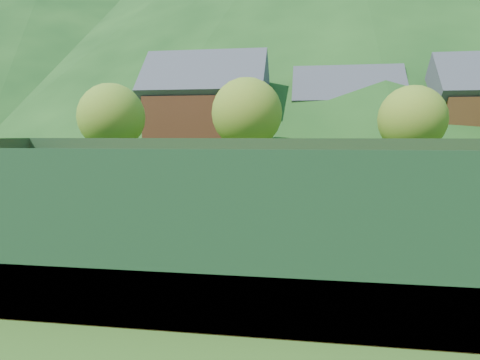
# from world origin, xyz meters

# --- Properties ---
(ground) EXTENTS (400.00, 400.00, 0.00)m
(ground) POSITION_xyz_m (0.00, 0.00, 0.00)
(ground) COLOR #2A4D18
(ground) RESTS_ON ground
(clay_court) EXTENTS (40.00, 24.00, 0.02)m
(clay_court) POSITION_xyz_m (0.00, 0.00, 0.01)
(clay_court) COLOR #B44B1D
(clay_court) RESTS_ON ground
(mountain_far) EXTENTS (280.00, 280.00, 110.00)m
(mountain_far) POSITION_xyz_m (10.00, 160.00, 55.00)
(mountain_far) COLOR #133412
(mountain_far) RESTS_ON ground
(mountain_far_left) EXTENTS (260.00, 260.00, 100.00)m
(mountain_far_left) POSITION_xyz_m (-90.00, 150.00, 50.00)
(mountain_far_left) COLOR #133412
(mountain_far_left) RESTS_ON ground
(coach) EXTENTS (0.79, 0.58, 2.01)m
(coach) POSITION_xyz_m (-4.88, -3.47, 1.02)
(coach) COLOR navy
(coach) RESTS_ON clay_court
(student_a) EXTENTS (0.81, 0.69, 1.46)m
(student_a) POSITION_xyz_m (1.70, 2.32, 0.75)
(student_a) COLOR #E85414
(student_a) RESTS_ON clay_court
(student_b) EXTENTS (0.85, 0.51, 1.35)m
(student_b) POSITION_xyz_m (4.75, 3.16, 0.69)
(student_b) COLOR orange
(student_b) RESTS_ON clay_court
(student_c) EXTENTS (0.91, 0.77, 1.59)m
(student_c) POSITION_xyz_m (7.36, 2.87, 0.82)
(student_c) COLOR orange
(student_c) RESTS_ON clay_court
(student_d) EXTENTS (1.01, 0.77, 1.38)m
(student_d) POSITION_xyz_m (7.25, 2.05, 0.71)
(student_d) COLOR #F95B16
(student_d) RESTS_ON clay_court
(tennis_ball_0) EXTENTS (0.07, 0.07, 0.07)m
(tennis_ball_0) POSITION_xyz_m (6.03, -2.07, 0.05)
(tennis_ball_0) COLOR #CCD924
(tennis_ball_0) RESTS_ON clay_court
(tennis_ball_1) EXTENTS (0.07, 0.07, 0.07)m
(tennis_ball_1) POSITION_xyz_m (1.67, -8.35, 0.05)
(tennis_ball_1) COLOR #CCD924
(tennis_ball_1) RESTS_ON clay_court
(tennis_ball_2) EXTENTS (0.07, 0.07, 0.07)m
(tennis_ball_2) POSITION_xyz_m (-4.06, -8.88, 0.05)
(tennis_ball_2) COLOR #CCD924
(tennis_ball_2) RESTS_ON clay_court
(tennis_ball_3) EXTENTS (0.07, 0.07, 0.07)m
(tennis_ball_3) POSITION_xyz_m (-3.00, -6.49, 0.05)
(tennis_ball_3) COLOR #CCD924
(tennis_ball_3) RESTS_ON clay_court
(tennis_ball_4) EXTENTS (0.07, 0.07, 0.07)m
(tennis_ball_4) POSITION_xyz_m (-4.11, -9.34, 0.05)
(tennis_ball_4) COLOR #CCD924
(tennis_ball_4) RESTS_ON clay_court
(tennis_ball_5) EXTENTS (0.07, 0.07, 0.07)m
(tennis_ball_5) POSITION_xyz_m (-3.99, -8.97, 0.05)
(tennis_ball_5) COLOR #CCD924
(tennis_ball_5) RESTS_ON clay_court
(tennis_ball_6) EXTENTS (0.07, 0.07, 0.07)m
(tennis_ball_6) POSITION_xyz_m (-2.22, -8.35, 0.05)
(tennis_ball_6) COLOR #CCD924
(tennis_ball_6) RESTS_ON clay_court
(tennis_ball_7) EXTENTS (0.07, 0.07, 0.07)m
(tennis_ball_7) POSITION_xyz_m (-1.27, -5.30, 0.05)
(tennis_ball_7) COLOR #CCD924
(tennis_ball_7) RESTS_ON clay_court
(tennis_ball_8) EXTENTS (0.07, 0.07, 0.07)m
(tennis_ball_8) POSITION_xyz_m (5.87, -1.42, 0.05)
(tennis_ball_8) COLOR #CCD924
(tennis_ball_8) RESTS_ON clay_court
(tennis_ball_9) EXTENTS (0.07, 0.07, 0.07)m
(tennis_ball_9) POSITION_xyz_m (-8.31, -1.94, 0.05)
(tennis_ball_9) COLOR #CCD924
(tennis_ball_9) RESTS_ON clay_court
(tennis_ball_10) EXTENTS (0.07, 0.07, 0.07)m
(tennis_ball_10) POSITION_xyz_m (-9.03, -5.11, 0.05)
(tennis_ball_10) COLOR #CCD924
(tennis_ball_10) RESTS_ON clay_court
(tennis_ball_11) EXTENTS (0.07, 0.07, 0.07)m
(tennis_ball_11) POSITION_xyz_m (-1.27, -2.50, 0.05)
(tennis_ball_11) COLOR #CCD924
(tennis_ball_11) RESTS_ON clay_court
(tennis_ball_12) EXTENTS (0.07, 0.07, 0.07)m
(tennis_ball_12) POSITION_xyz_m (1.07, -7.26, 0.05)
(tennis_ball_12) COLOR #CCD924
(tennis_ball_12) RESTS_ON clay_court
(tennis_ball_13) EXTENTS (0.07, 0.07, 0.07)m
(tennis_ball_13) POSITION_xyz_m (-8.18, -4.40, 0.05)
(tennis_ball_13) COLOR #CCD924
(tennis_ball_13) RESTS_ON clay_court
(tennis_ball_14) EXTENTS (0.07, 0.07, 0.07)m
(tennis_ball_14) POSITION_xyz_m (-6.04, -7.06, 0.05)
(tennis_ball_14) COLOR #CCD924
(tennis_ball_14) RESTS_ON clay_court
(tennis_ball_15) EXTENTS (0.07, 0.07, 0.07)m
(tennis_ball_15) POSITION_xyz_m (5.22, -0.89, 0.05)
(tennis_ball_15) COLOR #CCD924
(tennis_ball_15) RESTS_ON clay_court
(tennis_ball_16) EXTENTS (0.07, 0.07, 0.07)m
(tennis_ball_16) POSITION_xyz_m (-3.25, -9.02, 0.05)
(tennis_ball_16) COLOR #CCD924
(tennis_ball_16) RESTS_ON clay_court
(tennis_ball_17) EXTENTS (0.07, 0.07, 0.07)m
(tennis_ball_17) POSITION_xyz_m (-2.61, -2.15, 0.05)
(tennis_ball_17) COLOR #CCD924
(tennis_ball_17) RESTS_ON clay_court
(tennis_ball_18) EXTENTS (0.07, 0.07, 0.07)m
(tennis_ball_18) POSITION_xyz_m (1.89, -1.09, 0.05)
(tennis_ball_18) COLOR #CCD924
(tennis_ball_18) RESTS_ON clay_court
(tennis_ball_20) EXTENTS (0.07, 0.07, 0.07)m
(tennis_ball_20) POSITION_xyz_m (-5.41, -5.50, 0.05)
(tennis_ball_20) COLOR #CCD924
(tennis_ball_20) RESTS_ON clay_court
(tennis_ball_21) EXTENTS (0.07, 0.07, 0.07)m
(tennis_ball_21) POSITION_xyz_m (-6.74, -4.82, 0.05)
(tennis_ball_21) COLOR #CCD924
(tennis_ball_21) RESTS_ON clay_court
(tennis_ball_22) EXTENTS (0.07, 0.07, 0.07)m
(tennis_ball_22) POSITION_xyz_m (4.42, -6.21, 0.05)
(tennis_ball_22) COLOR #CCD924
(tennis_ball_22) RESTS_ON clay_court
(tennis_ball_23) EXTENTS (0.07, 0.07, 0.07)m
(tennis_ball_23) POSITION_xyz_m (-6.62, -4.69, 0.05)
(tennis_ball_23) COLOR #CCD924
(tennis_ball_23) RESTS_ON clay_court
(tennis_ball_24) EXTENTS (0.07, 0.07, 0.07)m
(tennis_ball_24) POSITION_xyz_m (5.60, -1.89, 0.05)
(tennis_ball_24) COLOR #CCD924
(tennis_ball_24) RESTS_ON clay_court
(court_lines) EXTENTS (23.83, 11.03, 0.00)m
(court_lines) POSITION_xyz_m (0.00, 0.00, 0.02)
(court_lines) COLOR white
(court_lines) RESTS_ON clay_court
(tennis_net) EXTENTS (0.10, 12.07, 1.10)m
(tennis_net) POSITION_xyz_m (0.00, 0.00, 0.52)
(tennis_net) COLOR black
(tennis_net) RESTS_ON clay_court
(perimeter_fence) EXTENTS (40.40, 24.24, 3.00)m
(perimeter_fence) POSITION_xyz_m (0.00, 0.00, 1.27)
(perimeter_fence) COLOR black
(perimeter_fence) RESTS_ON clay_court
(ball_hopper) EXTENTS (0.57, 0.57, 1.00)m
(ball_hopper) POSITION_xyz_m (-7.91, -4.16, 0.77)
(ball_hopper) COLOR black
(ball_hopper) RESTS_ON clay_court
(chalet_left) EXTENTS (13.80, 9.93, 12.92)m
(chalet_left) POSITION_xyz_m (-10.00, 30.00, 5.65)
(chalet_left) COLOR beige
(chalet_left) RESTS_ON ground
(chalet_mid) EXTENTS (12.65, 8.82, 11.45)m
(chalet_mid) POSITION_xyz_m (6.00, 34.00, 4.99)
(chalet_mid) COLOR beige
(chalet_mid) RESTS_ON ground
(tree_a) EXTENTS (6.00, 6.00, 7.88)m
(tree_a) POSITION_xyz_m (-16.00, 18.00, 4.87)
(tree_a) COLOR #3D2618
(tree_a) RESTS_ON ground
(tree_b) EXTENTS (6.40, 6.40, 8.40)m
(tree_b) POSITION_xyz_m (-4.00, 20.00, 5.19)
(tree_b) COLOR #3C2818
(tree_b) RESTS_ON ground
(tree_c) EXTENTS (5.60, 5.60, 7.35)m
(tree_c) POSITION_xyz_m (10.00, 19.00, 4.54)
(tree_c) COLOR #402819
(tree_c) RESTS_ON ground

